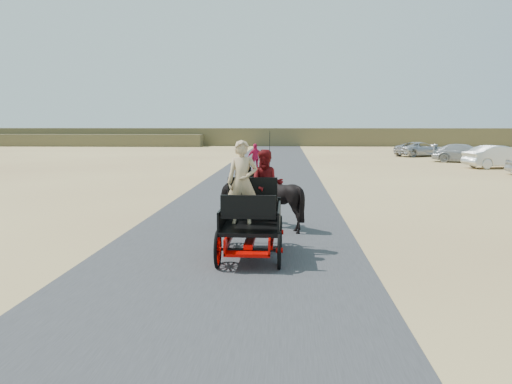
# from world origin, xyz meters

# --- Properties ---
(ground) EXTENTS (140.00, 140.00, 0.00)m
(ground) POSITION_xyz_m (0.00, 0.00, 0.00)
(ground) COLOR tan
(road) EXTENTS (6.00, 140.00, 0.01)m
(road) POSITION_xyz_m (0.00, 0.00, 0.01)
(road) COLOR #38383A
(road) RESTS_ON ground
(ridge_far) EXTENTS (140.00, 6.00, 2.40)m
(ridge_far) POSITION_xyz_m (0.00, 62.00, 1.20)
(ridge_far) COLOR brown
(ridge_far) RESTS_ON ground
(ridge_near) EXTENTS (40.00, 4.00, 1.60)m
(ridge_near) POSITION_xyz_m (-30.00, 58.00, 0.80)
(ridge_near) COLOR brown
(ridge_near) RESTS_ON ground
(carriage) EXTENTS (1.30, 2.40, 0.72)m
(carriage) POSITION_xyz_m (0.51, 2.38, 0.36)
(carriage) COLOR black
(carriage) RESTS_ON ground
(horse_left) EXTENTS (0.91, 2.01, 1.70)m
(horse_left) POSITION_xyz_m (-0.04, 5.38, 0.85)
(horse_left) COLOR black
(horse_left) RESTS_ON ground
(horse_right) EXTENTS (1.37, 1.54, 1.70)m
(horse_right) POSITION_xyz_m (1.06, 5.38, 0.85)
(horse_right) COLOR black
(horse_right) RESTS_ON ground
(driver_man) EXTENTS (0.66, 0.43, 1.80)m
(driver_man) POSITION_xyz_m (0.31, 2.43, 1.62)
(driver_man) COLOR tan
(driver_man) RESTS_ON carriage
(passenger_woman) EXTENTS (0.77, 0.60, 1.58)m
(passenger_woman) POSITION_xyz_m (0.81, 2.98, 1.51)
(passenger_woman) COLOR #660C0F
(passenger_woman) RESTS_ON carriage
(pedestrian) EXTENTS (1.09, 0.71, 1.73)m
(pedestrian) POSITION_xyz_m (-0.65, 22.08, 0.86)
(pedestrian) COLOR #CA1746
(pedestrian) RESTS_ON ground
(car_b) EXTENTS (4.80, 2.70, 1.50)m
(car_b) POSITION_xyz_m (15.27, 25.75, 0.75)
(car_b) COLOR silver
(car_b) RESTS_ON ground
(car_c) EXTENTS (5.17, 3.71, 1.39)m
(car_c) POSITION_xyz_m (14.79, 30.76, 0.70)
(car_c) COLOR #B2B2B7
(car_c) RESTS_ON ground
(car_d) EXTENTS (5.17, 4.10, 1.31)m
(car_d) POSITION_xyz_m (13.34, 38.11, 0.65)
(car_d) COLOR #B2B2B7
(car_d) RESTS_ON ground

